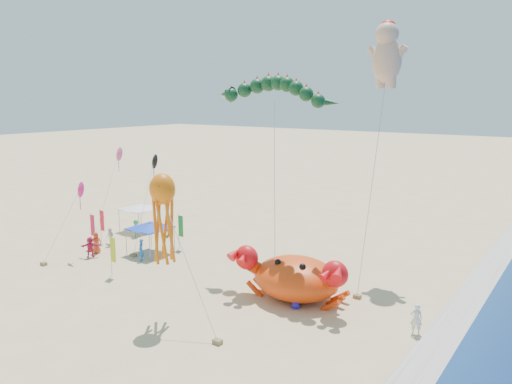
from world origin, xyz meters
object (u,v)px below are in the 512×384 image
crab_inflatable (295,277)px  canopy_blue (150,226)px  canopy_white (139,207)px  dragon_kite (273,95)px  cherub_kite (387,53)px  octopus_kite (163,212)px

crab_inflatable → canopy_blue: crab_inflatable is taller
crab_inflatable → canopy_white: crab_inflatable is taller
dragon_kite → cherub_kite: (5.66, 6.74, 3.07)m
octopus_kite → canopy_blue: (-10.25, 8.34, -4.16)m
canopy_blue → cherub_kite: bearing=25.0°
octopus_kite → crab_inflatable: bearing=53.6°
crab_inflatable → cherub_kite: cherub_kite is taller
cherub_kite → octopus_kite: size_ratio=2.11×
canopy_blue → canopy_white: (-6.49, 4.69, 0.00)m
canopy_white → dragon_kite: bearing=-10.5°
dragon_kite → cherub_kite: size_ratio=0.77×
octopus_kite → canopy_white: 21.61m
crab_inflatable → dragon_kite: bearing=143.1°
dragon_kite → canopy_blue: bearing=-173.5°
dragon_kite → canopy_blue: size_ratio=4.22×
cherub_kite → canopy_white: bearing=-171.9°
crab_inflatable → cherub_kite: 17.81m
dragon_kite → octopus_kite: 11.89m
canopy_blue → canopy_white: same height
dragon_kite → canopy_white: 21.41m
crab_inflatable → dragon_kite: size_ratio=0.55×
cherub_kite → canopy_white: size_ratio=5.46×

